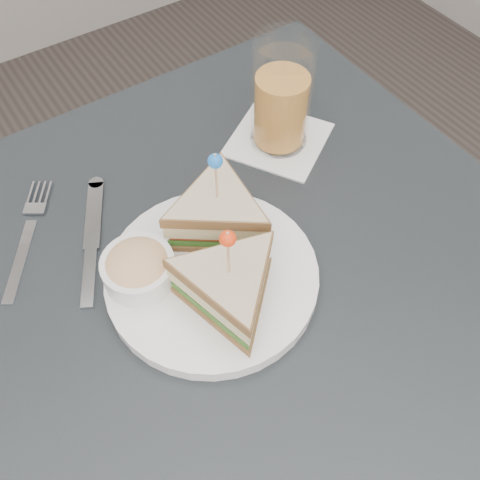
% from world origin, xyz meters
% --- Properties ---
extents(ground_plane, '(3.50, 3.50, 0.00)m').
position_xyz_m(ground_plane, '(0.00, 0.00, 0.00)').
color(ground_plane, '#3F3833').
extents(table, '(0.80, 0.80, 0.75)m').
position_xyz_m(table, '(0.00, 0.00, 0.67)').
color(table, black).
rests_on(table, ground).
extents(plate_meal, '(0.32, 0.32, 0.15)m').
position_xyz_m(plate_meal, '(-0.03, 0.01, 0.79)').
color(plate_meal, white).
rests_on(plate_meal, table).
extents(cutlery_fork, '(0.13, 0.18, 0.01)m').
position_xyz_m(cutlery_fork, '(-0.20, 0.20, 0.75)').
color(cutlery_fork, silver).
rests_on(cutlery_fork, table).
extents(cutlery_knife, '(0.11, 0.19, 0.01)m').
position_xyz_m(cutlery_knife, '(-0.13, 0.14, 0.75)').
color(cutlery_knife, silver).
rests_on(cutlery_knife, table).
extents(drink_set, '(0.18, 0.18, 0.17)m').
position_xyz_m(drink_set, '(0.18, 0.16, 0.83)').
color(drink_set, white).
rests_on(drink_set, table).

